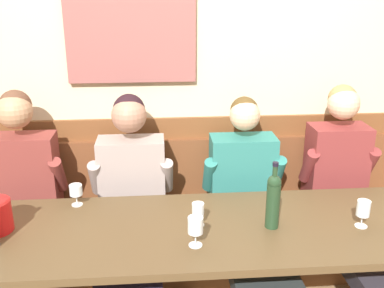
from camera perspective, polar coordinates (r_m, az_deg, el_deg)
The scene contains 13 objects.
room_wall_back at distance 3.03m, azimuth -0.71°, elevation 9.48°, with size 6.80×0.12×2.80m.
wood_wainscot_panel at distance 3.24m, azimuth -0.49°, elevation -5.88°, with size 6.80×0.03×1.08m, color brown.
wall_bench at distance 3.18m, azimuth -0.20°, elevation -11.75°, with size 2.84×0.42×0.94m.
dining_table at distance 2.42m, azimuth 1.01°, elevation -11.93°, with size 2.54×0.79×0.74m.
person_center_left_seat at distance 2.83m, azimuth -21.74°, elevation -8.88°, with size 0.53×1.21×1.34m.
person_right_seat at distance 2.71m, azimuth -7.76°, elevation -9.17°, with size 0.53×1.21×1.30m.
person_center_right_seat at distance 2.76m, azimuth 7.53°, elevation -9.23°, with size 0.52×1.21×1.27m.
person_left_seat at distance 2.95m, azimuth 19.60°, elevation -7.32°, with size 0.48×1.21×1.34m.
wine_bottle_green_tall at distance 2.35m, azimuth 10.22°, elevation -6.88°, with size 0.07×0.07×0.36m.
wine_glass_right_end at distance 2.65m, azimuth -14.44°, elevation -5.79°, with size 0.07×0.07×0.12m.
wine_glass_mid_left at distance 2.36m, azimuth 0.77°, elevation -8.41°, with size 0.07×0.07×0.13m.
wine_glass_center_rear at distance 2.51m, azimuth 20.80°, elevation -7.76°, with size 0.07×0.07×0.15m.
wine_glass_near_bucket at distance 2.18m, azimuth 0.44°, elevation -10.38°, with size 0.07×0.07×0.15m.
Camera 1 is at (-0.21, -1.88, 1.93)m, focal length 42.26 mm.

